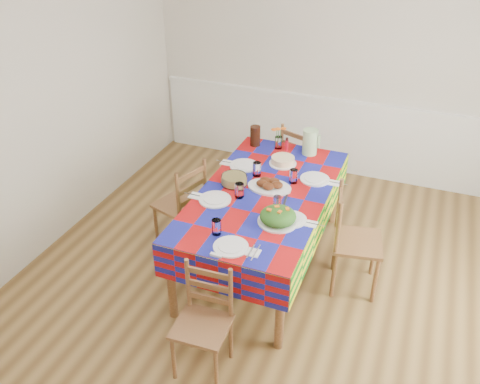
{
  "coord_description": "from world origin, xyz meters",
  "views": [
    {
      "loc": [
        0.92,
        -3.02,
        3.02
      ],
      "look_at": [
        -0.39,
        0.29,
        0.84
      ],
      "focal_mm": 38.0,
      "sensor_mm": 36.0,
      "label": 1
    }
  ],
  "objects_px": {
    "dining_table": "(264,200)",
    "chair_left": "(183,205)",
    "meat_platter": "(269,185)",
    "chair_right": "(352,241)",
    "tea_pitcher": "(255,136)",
    "chair_near": "(204,322)",
    "chair_far": "(300,162)",
    "green_pitcher": "(310,142)"
  },
  "relations": [
    {
      "from": "dining_table",
      "to": "chair_right",
      "type": "bearing_deg",
      "value": -0.59
    },
    {
      "from": "tea_pitcher",
      "to": "chair_far",
      "type": "height_order",
      "value": "tea_pitcher"
    },
    {
      "from": "meat_platter",
      "to": "chair_right",
      "type": "bearing_deg",
      "value": -6.34
    },
    {
      "from": "dining_table",
      "to": "tea_pitcher",
      "type": "xyz_separation_m",
      "value": [
        -0.38,
        0.82,
        0.19
      ]
    },
    {
      "from": "green_pitcher",
      "to": "chair_right",
      "type": "bearing_deg",
      "value": -53.97
    },
    {
      "from": "meat_platter",
      "to": "chair_left",
      "type": "relative_size",
      "value": 0.42
    },
    {
      "from": "tea_pitcher",
      "to": "chair_right",
      "type": "distance_m",
      "value": 1.49
    },
    {
      "from": "meat_platter",
      "to": "chair_left",
      "type": "height_order",
      "value": "chair_left"
    },
    {
      "from": "tea_pitcher",
      "to": "chair_right",
      "type": "xyz_separation_m",
      "value": [
        1.17,
        -0.83,
        -0.4
      ]
    },
    {
      "from": "green_pitcher",
      "to": "chair_near",
      "type": "bearing_deg",
      "value": -94.73
    },
    {
      "from": "tea_pitcher",
      "to": "chair_far",
      "type": "bearing_deg",
      "value": 49.2
    },
    {
      "from": "chair_far",
      "to": "chair_right",
      "type": "distance_m",
      "value": 1.49
    },
    {
      "from": "green_pitcher",
      "to": "chair_near",
      "type": "distance_m",
      "value": 2.15
    },
    {
      "from": "chair_far",
      "to": "green_pitcher",
      "type": "bearing_deg",
      "value": 134.75
    },
    {
      "from": "chair_far",
      "to": "chair_right",
      "type": "xyz_separation_m",
      "value": [
        0.8,
        -1.26,
        0.04
      ]
    },
    {
      "from": "dining_table",
      "to": "tea_pitcher",
      "type": "bearing_deg",
      "value": 115.04
    },
    {
      "from": "tea_pitcher",
      "to": "chair_left",
      "type": "distance_m",
      "value": 1.02
    },
    {
      "from": "chair_left",
      "to": "green_pitcher",
      "type": "bearing_deg",
      "value": 149.54
    },
    {
      "from": "dining_table",
      "to": "green_pitcher",
      "type": "bearing_deg",
      "value": 78.51
    },
    {
      "from": "tea_pitcher",
      "to": "chair_near",
      "type": "bearing_deg",
      "value": -79.55
    },
    {
      "from": "chair_left",
      "to": "dining_table",
      "type": "bearing_deg",
      "value": 108.89
    },
    {
      "from": "dining_table",
      "to": "chair_right",
      "type": "xyz_separation_m",
      "value": [
        0.79,
        -0.01,
        -0.22
      ]
    },
    {
      "from": "meat_platter",
      "to": "chair_right",
      "type": "xyz_separation_m",
      "value": [
        0.77,
        -0.09,
        -0.33
      ]
    },
    {
      "from": "green_pitcher",
      "to": "chair_near",
      "type": "xyz_separation_m",
      "value": [
        -0.17,
        -2.09,
        -0.48
      ]
    },
    {
      "from": "green_pitcher",
      "to": "chair_far",
      "type": "relative_size",
      "value": 0.28
    },
    {
      "from": "dining_table",
      "to": "meat_platter",
      "type": "relative_size",
      "value": 5.12
    },
    {
      "from": "dining_table",
      "to": "chair_near",
      "type": "relative_size",
      "value": 2.36
    },
    {
      "from": "chair_left",
      "to": "chair_right",
      "type": "xyz_separation_m",
      "value": [
        1.58,
        0.0,
        0.01
      ]
    },
    {
      "from": "dining_table",
      "to": "chair_right",
      "type": "distance_m",
      "value": 0.82
    },
    {
      "from": "meat_platter",
      "to": "chair_near",
      "type": "bearing_deg",
      "value": -90.91
    },
    {
      "from": "meat_platter",
      "to": "chair_far",
      "type": "xyz_separation_m",
      "value": [
        -0.03,
        1.17,
        -0.37
      ]
    },
    {
      "from": "chair_right",
      "to": "dining_table",
      "type": "bearing_deg",
      "value": 78.67
    },
    {
      "from": "tea_pitcher",
      "to": "chair_far",
      "type": "xyz_separation_m",
      "value": [
        0.37,
        0.43,
        -0.44
      ]
    },
    {
      "from": "meat_platter",
      "to": "chair_far",
      "type": "relative_size",
      "value": 0.44
    },
    {
      "from": "chair_near",
      "to": "chair_far",
      "type": "xyz_separation_m",
      "value": [
        -0.01,
        2.49,
        0.02
      ]
    },
    {
      "from": "chair_near",
      "to": "chair_far",
      "type": "height_order",
      "value": "chair_far"
    },
    {
      "from": "green_pitcher",
      "to": "chair_left",
      "type": "height_order",
      "value": "green_pitcher"
    },
    {
      "from": "chair_near",
      "to": "chair_left",
      "type": "distance_m",
      "value": 1.46
    },
    {
      "from": "dining_table",
      "to": "meat_platter",
      "type": "bearing_deg",
      "value": 76.13
    },
    {
      "from": "dining_table",
      "to": "chair_left",
      "type": "height_order",
      "value": "chair_left"
    },
    {
      "from": "chair_far",
      "to": "chair_left",
      "type": "relative_size",
      "value": 0.95
    },
    {
      "from": "green_pitcher",
      "to": "chair_right",
      "type": "xyz_separation_m",
      "value": [
        0.62,
        -0.85,
        -0.42
      ]
    }
  ]
}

